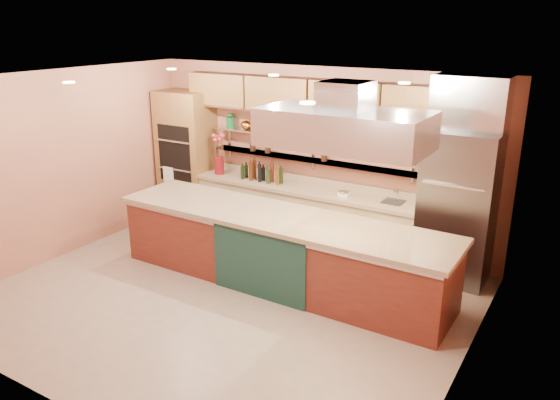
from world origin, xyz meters
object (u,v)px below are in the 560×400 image
Objects in this scene: refrigerator at (457,207)px; island at (279,250)px; kitchen_scale at (344,193)px; copper_kettle at (246,125)px; flower_vase at (219,165)px; green_canister at (278,127)px.

refrigerator reaches higher than island.
kitchen_scale is 0.85× the size of copper_kettle.
copper_kettle is (-1.93, 0.22, 0.82)m from kitchen_scale.
island is 29.00× the size of kitchen_scale.
refrigerator reaches higher than flower_vase.
kitchen_scale is at bearing -6.49° from copper_kettle.
flower_vase is (-2.07, 1.40, 0.59)m from island.
flower_vase is at bearing -155.07° from kitchen_scale.
refrigerator is at bearing 24.59° from kitchen_scale.
island is (-1.99, -1.39, -0.56)m from refrigerator.
island is 2.64m from copper_kettle.
island is at bearing -145.14° from refrigerator.
flower_vase is 2.37m from kitchen_scale.
green_canister is (-2.99, 0.23, 0.76)m from refrigerator.
flower_vase is at bearing 179.86° from refrigerator.
island is 2.56m from flower_vase.
refrigerator is 4.06m from flower_vase.
refrigerator is at bearing -4.40° from green_canister.
refrigerator is 0.45× the size of island.
flower_vase is at bearing 146.40° from island.
island is 2.32m from green_canister.
kitchen_scale is (0.30, 1.40, 0.48)m from island.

